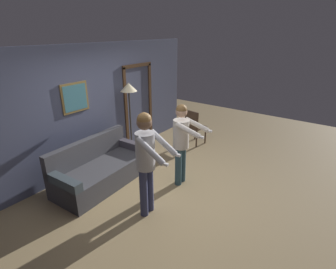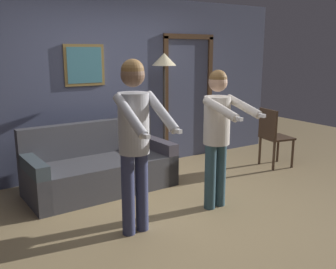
{
  "view_description": "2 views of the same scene",
  "coord_description": "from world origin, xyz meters",
  "px_view_note": "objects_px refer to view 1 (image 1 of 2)",
  "views": [
    {
      "loc": [
        -3.27,
        -2.51,
        2.85
      ],
      "look_at": [
        -0.11,
        -0.2,
        1.27
      ],
      "focal_mm": 28.0,
      "sensor_mm": 36.0,
      "label": 1
    },
    {
      "loc": [
        -2.17,
        -3.27,
        1.8
      ],
      "look_at": [
        -0.16,
        -0.07,
        0.96
      ],
      "focal_mm": 40.0,
      "sensor_mm": 36.0,
      "label": 2
    }
  ],
  "objects_px": {
    "couch": "(101,170)",
    "person_standing_left": "(146,156)",
    "person_standing_right": "(182,138)",
    "torchiere_lamp": "(129,95)",
    "dining_chair_distant": "(194,125)"
  },
  "relations": [
    {
      "from": "torchiere_lamp",
      "to": "dining_chair_distant",
      "type": "xyz_separation_m",
      "value": [
        1.54,
        -0.76,
        -0.98
      ]
    },
    {
      "from": "torchiere_lamp",
      "to": "person_standing_right",
      "type": "bearing_deg",
      "value": -98.66
    },
    {
      "from": "couch",
      "to": "person_standing_right",
      "type": "relative_size",
      "value": 1.21
    },
    {
      "from": "couch",
      "to": "torchiere_lamp",
      "type": "bearing_deg",
      "value": 13.21
    },
    {
      "from": "torchiere_lamp",
      "to": "dining_chair_distant",
      "type": "bearing_deg",
      "value": -26.33
    },
    {
      "from": "couch",
      "to": "person_standing_left",
      "type": "height_order",
      "value": "person_standing_left"
    },
    {
      "from": "torchiere_lamp",
      "to": "person_standing_left",
      "type": "distance_m",
      "value": 2.13
    },
    {
      "from": "person_standing_right",
      "to": "torchiere_lamp",
      "type": "bearing_deg",
      "value": 81.34
    },
    {
      "from": "person_standing_left",
      "to": "dining_chair_distant",
      "type": "height_order",
      "value": "person_standing_left"
    },
    {
      "from": "person_standing_left",
      "to": "person_standing_right",
      "type": "distance_m",
      "value": 1.09
    },
    {
      "from": "person_standing_left",
      "to": "couch",
      "type": "bearing_deg",
      "value": 83.46
    },
    {
      "from": "couch",
      "to": "person_standing_right",
      "type": "distance_m",
      "value": 1.72
    },
    {
      "from": "couch",
      "to": "person_standing_left",
      "type": "relative_size",
      "value": 1.12
    },
    {
      "from": "person_standing_right",
      "to": "couch",
      "type": "bearing_deg",
      "value": 126.13
    },
    {
      "from": "torchiere_lamp",
      "to": "dining_chair_distant",
      "type": "height_order",
      "value": "torchiere_lamp"
    }
  ]
}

